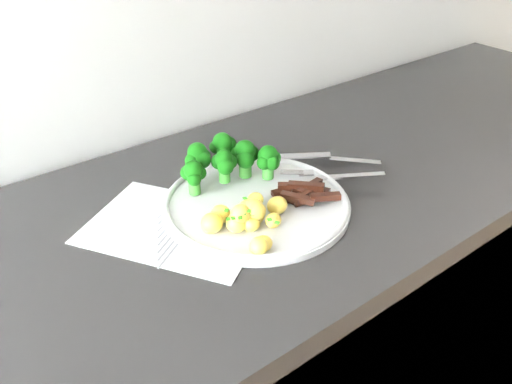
% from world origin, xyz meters
% --- Properties ---
extents(recipe_paper, '(0.31, 0.33, 0.00)m').
position_xyz_m(recipe_paper, '(-0.15, 1.68, 0.89)').
color(recipe_paper, silver).
rests_on(recipe_paper, counter).
extents(plate, '(0.31, 0.31, 0.02)m').
position_xyz_m(plate, '(-0.01, 1.65, 0.90)').
color(plate, silver).
rests_on(plate, counter).
extents(broccoli, '(0.17, 0.12, 0.08)m').
position_xyz_m(broccoli, '(-0.01, 1.74, 0.94)').
color(broccoli, '#27621D').
rests_on(broccoli, plate).
extents(potatoes, '(0.14, 0.13, 0.05)m').
position_xyz_m(potatoes, '(-0.07, 1.60, 0.92)').
color(potatoes, '#ECD04D').
rests_on(potatoes, plate).
extents(beef_strips, '(0.10, 0.10, 0.03)m').
position_xyz_m(beef_strips, '(0.06, 1.61, 0.91)').
color(beef_strips, black).
rests_on(beef_strips, plate).
extents(fork, '(0.15, 0.13, 0.02)m').
position_xyz_m(fork, '(0.14, 1.63, 0.91)').
color(fork, silver).
rests_on(fork, plate).
extents(knife, '(0.18, 0.16, 0.02)m').
position_xyz_m(knife, '(0.20, 1.67, 0.90)').
color(knife, silver).
rests_on(knife, plate).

